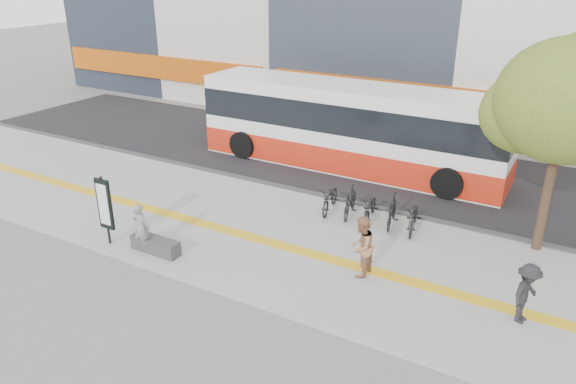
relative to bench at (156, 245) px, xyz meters
The scene contains 13 objects.
ground 2.88m from the bench, 24.78° to the left, with size 120.00×120.00×0.00m, color #63635E.
sidewalk 3.76m from the bench, 46.08° to the left, with size 40.00×7.00×0.08m, color slate.
tactile_strip 3.41m from the bench, 40.24° to the left, with size 40.00×0.45×0.01m, color yellow.
street 10.53m from the bench, 75.70° to the left, with size 40.00×8.00×0.06m, color black.
curb 6.73m from the bench, 67.25° to the left, with size 40.00×0.25×0.14m, color #323235.
bench is the anchor object (origin of this frame).
signboard 1.94m from the bench, 169.19° to the right, with size 0.55×0.10×2.20m.
street_tree 12.23m from the bench, 31.62° to the left, with size 4.40×3.80×6.31m.
bus 9.98m from the bench, 78.79° to the left, with size 12.85×3.05×3.42m.
bicycle_row 7.02m from the bench, 47.82° to the left, with size 3.94×1.89×1.05m.
seated_woman 0.67m from the bench, 157.82° to the right, with size 0.56×0.37×1.55m, color black.
pedestrian_tan 6.09m from the bench, 17.68° to the left, with size 0.85×0.66×1.74m, color #9E6C48.
pedestrian_dark 10.15m from the bench, 10.48° to the left, with size 1.00×0.57×1.54m, color black.
Camera 1 is at (7.89, -11.54, 8.08)m, focal length 33.87 mm.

